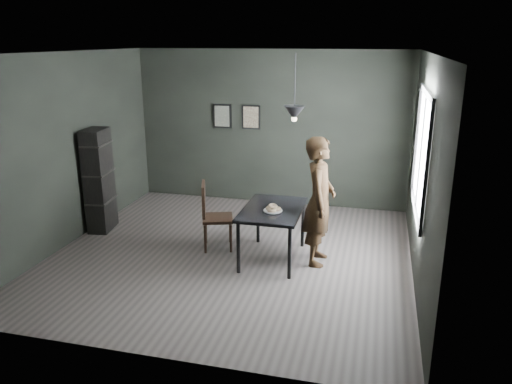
% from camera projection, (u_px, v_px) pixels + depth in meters
% --- Properties ---
extents(ground, '(5.00, 5.00, 0.00)m').
position_uv_depth(ground, '(232.00, 254.00, 7.18)').
color(ground, '#393331').
rests_on(ground, ground).
extents(back_wall, '(5.00, 0.10, 2.80)m').
position_uv_depth(back_wall, '(270.00, 129.00, 9.08)').
color(back_wall, black).
rests_on(back_wall, ground).
extents(ceiling, '(5.00, 5.00, 0.02)m').
position_uv_depth(ceiling, '(228.00, 53.00, 6.35)').
color(ceiling, silver).
rests_on(ceiling, ground).
extents(window_assembly, '(0.04, 1.96, 1.56)m').
position_uv_depth(window_assembly, '(421.00, 152.00, 6.32)').
color(window_assembly, white).
rests_on(window_assembly, ground).
extents(cafe_table, '(0.80, 1.20, 0.75)m').
position_uv_depth(cafe_table, '(273.00, 214.00, 6.84)').
color(cafe_table, black).
rests_on(cafe_table, ground).
extents(white_plate, '(0.23, 0.23, 0.01)m').
position_uv_depth(white_plate, '(273.00, 211.00, 6.69)').
color(white_plate, white).
rests_on(white_plate, cafe_table).
extents(donut_pile, '(0.21, 0.21, 0.10)m').
position_uv_depth(donut_pile, '(273.00, 208.00, 6.68)').
color(donut_pile, beige).
rests_on(donut_pile, white_plate).
extents(woman, '(0.43, 0.65, 1.76)m').
position_uv_depth(woman, '(319.00, 201.00, 6.69)').
color(woman, black).
rests_on(woman, ground).
extents(wood_chair, '(0.55, 0.55, 0.99)m').
position_uv_depth(wood_chair, '(211.00, 212.00, 7.24)').
color(wood_chair, black).
rests_on(wood_chair, ground).
extents(shelf_unit, '(0.39, 0.59, 1.64)m').
position_uv_depth(shelf_unit, '(99.00, 180.00, 7.90)').
color(shelf_unit, black).
rests_on(shelf_unit, ground).
extents(pendant_lamp, '(0.28, 0.28, 0.86)m').
position_uv_depth(pendant_lamp, '(294.00, 113.00, 6.47)').
color(pendant_lamp, black).
rests_on(pendant_lamp, ground).
extents(framed_print_left, '(0.34, 0.04, 0.44)m').
position_uv_depth(framed_print_left, '(222.00, 116.00, 9.20)').
color(framed_print_left, black).
rests_on(framed_print_left, ground).
extents(framed_print_right, '(0.34, 0.04, 0.44)m').
position_uv_depth(framed_print_right, '(251.00, 117.00, 9.07)').
color(framed_print_right, black).
rests_on(framed_print_right, ground).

